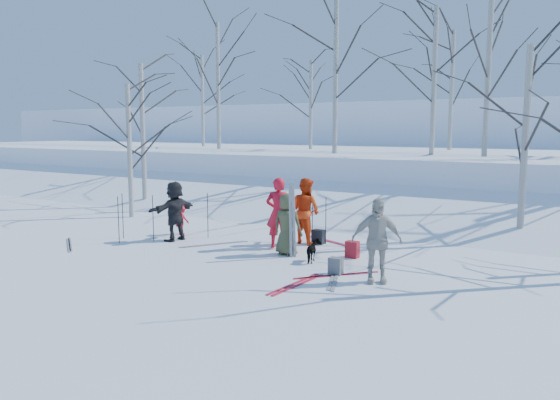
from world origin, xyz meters
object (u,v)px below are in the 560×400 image
Objects in this scene: backpack_red at (352,249)px; skier_grey_west at (175,211)px; skier_cream_east at (376,241)px; dog at (314,251)px; backpack_dark at (318,237)px; skier_redor_behind at (306,211)px; skier_red_seated at (182,220)px; backpack_grey at (336,266)px; skier_red_north at (279,213)px; skier_olive_center at (287,224)px.

skier_grey_west is at bearing -171.51° from backpack_red.
skier_cream_east is 2.33m from backpack_red.
dog is (-1.95, 0.84, -0.63)m from skier_cream_east.
skier_grey_west is 4.22m from backpack_dark.
skier_redor_behind is at bearing 122.73° from skier_grey_west.
dog is at bearing -104.00° from skier_red_seated.
skier_cream_east reaches higher than skier_grey_west.
dog is 1.11m from backpack_red.
backpack_grey is (6.05, -1.63, -0.27)m from skier_red_seated.
backpack_red is at bearing 98.37° from skier_cream_east.
backpack_dark is (0.67, 1.05, -0.77)m from skier_red_north.
skier_olive_center is at bearing -159.40° from backpack_red.
skier_grey_west is at bearing 142.55° from skier_cream_east.
skier_cream_east reaches higher than backpack_red.
skier_redor_behind reaches higher than backpack_red.
skier_cream_east is 2.76× the size of dog.
skier_red_north is at bearing -93.89° from skier_red_seated.
backpack_dark is at bearing -95.01° from skier_olive_center.
skier_olive_center is 1.77m from backpack_red.
skier_red_seated reaches higher than backpack_red.
skier_grey_west reaches higher than skier_olive_center.
backpack_grey is at bearing 144.69° from skier_cream_east.
backpack_dark is at bearing 124.80° from backpack_grey.
skier_red_seated is 2.30× the size of backpack_dark.
skier_redor_behind is at bearing 111.26° from skier_cream_east.
skier_red_seated is 0.51× the size of skier_cream_east.
skier_red_north is 2.95× the size of dog.
skier_red_seated reaches higher than dog.
skier_red_north is at bearing 110.06° from skier_grey_west.
skier_cream_east is at bearing -107.79° from skier_red_seated.
skier_red_seated is (-3.51, 0.00, -0.50)m from skier_red_north.
dog is (0.96, -0.34, -0.52)m from skier_olive_center.
skier_grey_west is (-3.69, -0.20, 0.07)m from skier_olive_center.
skier_olive_center reaches higher than backpack_dark.
skier_redor_behind is 4.89× the size of backpack_grey.
skier_olive_center reaches higher than dog.
backpack_grey is (1.92, -1.07, -0.61)m from skier_olive_center.
skier_redor_behind is 4.43× the size of backpack_red.
skier_redor_behind is 4.19m from skier_cream_east.
skier_grey_west is at bearing 171.16° from backpack_grey.
backpack_dark is at bearing 145.83° from backpack_red.
skier_olive_center is 4.20× the size of backpack_grey.
skier_redor_behind is at bearing -80.15° from skier_red_seated.
skier_red_seated is at bearing 137.10° from skier_cream_east.
skier_redor_behind is 3.79m from skier_grey_west.
skier_grey_west is 5.36m from backpack_red.
skier_olive_center is at bearing 115.62° from skier_red_north.
skier_red_north is 3.11m from backpack_grey.
dog is (4.66, -0.15, -0.59)m from skier_grey_west.
skier_cream_east is 2.21m from dog.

